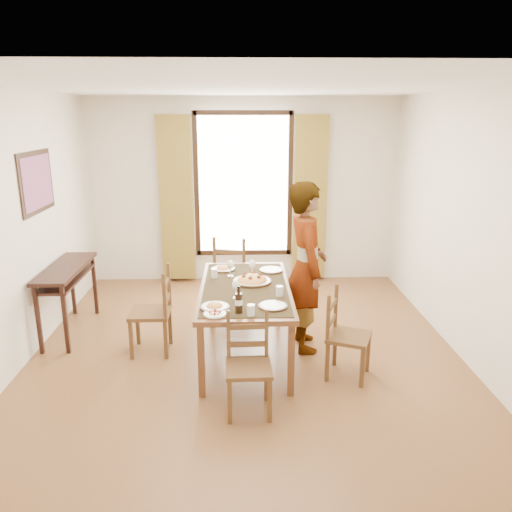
{
  "coord_description": "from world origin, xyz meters",
  "views": [
    {
      "loc": [
        -0.04,
        -4.84,
        2.47
      ],
      "look_at": [
        0.12,
        0.26,
        1.0
      ],
      "focal_mm": 35.0,
      "sensor_mm": 36.0,
      "label": 1
    }
  ],
  "objects_px": {
    "dining_table": "(245,293)",
    "pasta_platter": "(252,278)",
    "man": "(306,267)",
    "console_table": "(66,276)"
  },
  "relations": [
    {
      "from": "dining_table",
      "to": "pasta_platter",
      "type": "bearing_deg",
      "value": 60.85
    },
    {
      "from": "dining_table",
      "to": "man",
      "type": "relative_size",
      "value": 0.97
    },
    {
      "from": "pasta_platter",
      "to": "man",
      "type": "bearing_deg",
      "value": 3.5
    },
    {
      "from": "pasta_platter",
      "to": "console_table",
      "type": "bearing_deg",
      "value": 166.81
    },
    {
      "from": "man",
      "to": "pasta_platter",
      "type": "height_order",
      "value": "man"
    },
    {
      "from": "console_table",
      "to": "dining_table",
      "type": "height_order",
      "value": "console_table"
    },
    {
      "from": "console_table",
      "to": "man",
      "type": "height_order",
      "value": "man"
    },
    {
      "from": "dining_table",
      "to": "man",
      "type": "bearing_deg",
      "value": 14.64
    },
    {
      "from": "console_table",
      "to": "pasta_platter",
      "type": "distance_m",
      "value": 2.16
    },
    {
      "from": "console_table",
      "to": "man",
      "type": "relative_size",
      "value": 0.66
    }
  ]
}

